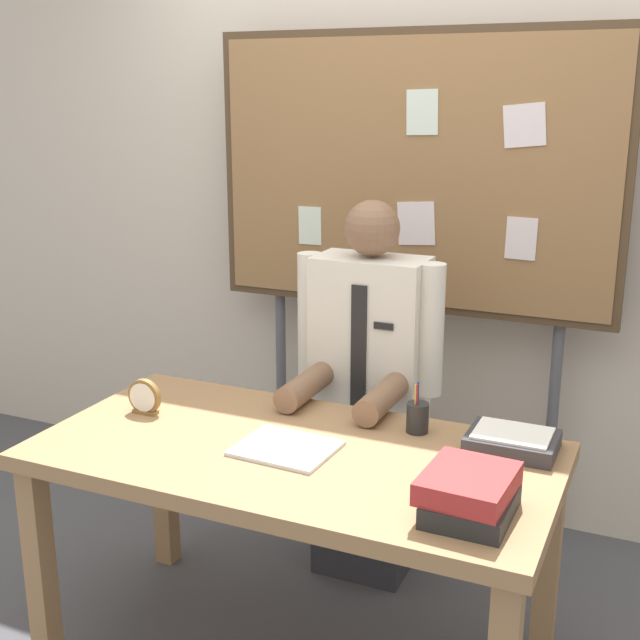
% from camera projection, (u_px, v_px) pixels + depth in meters
% --- Properties ---
extents(back_wall, '(6.40, 0.08, 2.70)m').
position_uv_depth(back_wall, '(426.00, 196.00, 3.42)').
color(back_wall, beige).
rests_on(back_wall, ground_plane).
extents(desk, '(1.55, 0.79, 0.74)m').
position_uv_depth(desk, '(294.00, 477.00, 2.50)').
color(desk, '#9E754C').
rests_on(desk, ground_plane).
extents(person, '(0.55, 0.56, 1.41)m').
position_uv_depth(person, '(368.00, 406.00, 3.04)').
color(person, '#2D2D33').
rests_on(person, ground_plane).
extents(bulletin_board, '(1.63, 0.09, 2.00)m').
position_uv_depth(bulletin_board, '(412.00, 180.00, 3.22)').
color(bulletin_board, '#4C3823').
rests_on(bulletin_board, ground_plane).
extents(book_stack, '(0.23, 0.26, 0.11)m').
position_uv_depth(book_stack, '(469.00, 494.00, 2.08)').
color(book_stack, '#262626').
rests_on(book_stack, desk).
extents(open_notebook, '(0.30, 0.25, 0.01)m').
position_uv_depth(open_notebook, '(286.00, 448.00, 2.46)').
color(open_notebook, white).
rests_on(open_notebook, desk).
extents(desk_clock, '(0.12, 0.04, 0.12)m').
position_uv_depth(desk_clock, '(144.00, 398.00, 2.73)').
color(desk_clock, olive).
rests_on(desk_clock, desk).
extents(pen_holder, '(0.07, 0.07, 0.16)m').
position_uv_depth(pen_holder, '(417.00, 417.00, 2.58)').
color(pen_holder, '#262626').
rests_on(pen_holder, desk).
extents(paper_tray, '(0.26, 0.20, 0.06)m').
position_uv_depth(paper_tray, '(512.00, 441.00, 2.46)').
color(paper_tray, '#333338').
rests_on(paper_tray, desk).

